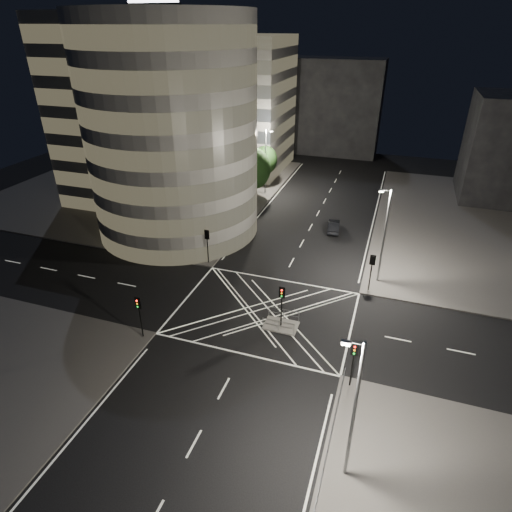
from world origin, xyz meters
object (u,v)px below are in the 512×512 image
(street_lamp_left_near, at_px, (219,201))
(street_lamp_left_far, at_px, (266,160))
(traffic_signal_nr, at_px, (354,357))
(traffic_signal_nl, at_px, (139,310))
(street_lamp_right_far, at_px, (384,234))
(sedan, at_px, (334,226))
(central_island, at_px, (281,325))
(street_lamp_right_near, at_px, (353,409))
(traffic_signal_fl, at_px, (207,240))
(traffic_signal_island, at_px, (282,299))
(traffic_signal_fr, at_px, (372,266))

(street_lamp_left_near, distance_m, street_lamp_left_far, 18.00)
(traffic_signal_nr, bearing_deg, street_lamp_left_near, 134.13)
(traffic_signal_nl, height_order, street_lamp_right_far, street_lamp_right_far)
(street_lamp_left_near, bearing_deg, sedan, 32.17)
(central_island, relative_size, street_lamp_left_near, 0.30)
(street_lamp_right_far, bearing_deg, street_lamp_right_near, -90.00)
(street_lamp_right_near, bearing_deg, traffic_signal_fl, 131.24)
(central_island, distance_m, street_lamp_left_far, 33.95)
(sedan, bearing_deg, traffic_signal_nl, 58.70)
(traffic_signal_fl, height_order, street_lamp_left_near, street_lamp_left_near)
(central_island, xyz_separation_m, traffic_signal_fl, (-10.80, 8.30, 2.84))
(traffic_signal_nr, distance_m, sedan, 27.35)
(central_island, distance_m, street_lamp_right_near, 15.54)
(traffic_signal_fl, bearing_deg, street_lamp_right_near, -48.76)
(traffic_signal_fl, bearing_deg, traffic_signal_nr, -37.69)
(street_lamp_right_far, bearing_deg, traffic_signal_island, -125.30)
(traffic_signal_fl, relative_size, traffic_signal_nl, 1.00)
(traffic_signal_fl, bearing_deg, street_lamp_left_near, 96.97)
(central_island, relative_size, traffic_signal_fr, 0.75)
(traffic_signal_fl, xyz_separation_m, sedan, (11.84, 13.05, -2.23))
(traffic_signal_island, relative_size, street_lamp_right_near, 0.40)
(street_lamp_left_near, xyz_separation_m, street_lamp_right_near, (18.87, -26.00, 0.00))
(central_island, relative_size, street_lamp_left_far, 0.30)
(traffic_signal_fl, relative_size, street_lamp_left_far, 0.40)
(traffic_signal_nl, relative_size, traffic_signal_island, 1.00)
(traffic_signal_nr, bearing_deg, traffic_signal_nl, 180.00)
(traffic_signal_nl, relative_size, traffic_signal_nr, 1.00)
(traffic_signal_fl, bearing_deg, traffic_signal_nl, -90.00)
(street_lamp_left_near, relative_size, street_lamp_right_far, 1.00)
(traffic_signal_fr, height_order, street_lamp_left_near, street_lamp_left_near)
(traffic_signal_nr, xyz_separation_m, street_lamp_left_near, (-18.24, 18.80, 2.63))
(traffic_signal_fr, height_order, traffic_signal_nr, same)
(central_island, height_order, street_lamp_left_far, street_lamp_left_far)
(traffic_signal_fl, xyz_separation_m, traffic_signal_nl, (0.00, -13.60, 0.00))
(street_lamp_left_near, bearing_deg, central_island, -49.73)
(traffic_signal_fl, relative_size, sedan, 0.96)
(street_lamp_right_far, bearing_deg, traffic_signal_nr, -92.30)
(traffic_signal_fr, xyz_separation_m, traffic_signal_island, (-6.80, -8.30, 0.00))
(street_lamp_left_near, distance_m, sedan, 15.51)
(traffic_signal_fr, bearing_deg, traffic_signal_island, -129.33)
(street_lamp_left_far, height_order, street_lamp_right_near, same)
(traffic_signal_fr, bearing_deg, street_lamp_left_near, 164.08)
(central_island, height_order, traffic_signal_nr, traffic_signal_nr)
(traffic_signal_fr, distance_m, street_lamp_right_near, 20.97)
(traffic_signal_fr, height_order, street_lamp_right_far, street_lamp_right_far)
(traffic_signal_fl, xyz_separation_m, traffic_signal_nr, (17.60, -13.60, 0.00))
(traffic_signal_fl, bearing_deg, street_lamp_right_far, 6.88)
(traffic_signal_fr, bearing_deg, traffic_signal_fl, 180.00)
(traffic_signal_nl, xyz_separation_m, traffic_signal_nr, (17.60, 0.00, 0.00))
(street_lamp_left_far, bearing_deg, traffic_signal_fr, -51.83)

